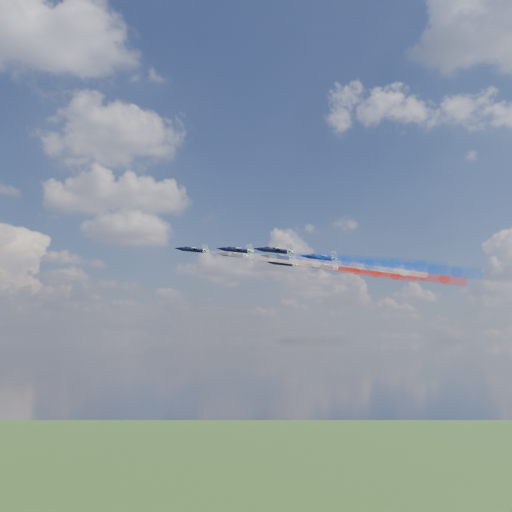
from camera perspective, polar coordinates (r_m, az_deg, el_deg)
name	(u,v)px	position (r m, az deg, el deg)	size (l,w,h in m)	color
jet_lead	(193,250)	(169.37, -6.10, 0.58)	(8.21, 10.26, 2.74)	black
trail_lead	(273,258)	(166.77, 1.63, -0.20)	(3.42, 36.80, 3.42)	white
jet_inner_left	(236,250)	(157.40, -1.89, 0.55)	(8.21, 10.26, 2.74)	black
trail_inner_left	(323,259)	(156.61, 6.44, -0.29)	(3.42, 36.80, 3.42)	blue
jet_inner_right	(233,255)	(177.57, -2.20, 0.10)	(8.21, 10.26, 2.74)	black
trail_inner_right	(310,263)	(176.48, 5.18, -0.65)	(3.42, 36.80, 3.42)	red
jet_outer_left	(275,251)	(145.29, 1.84, 0.52)	(8.21, 10.26, 2.74)	black
trail_outer_left	(369,260)	(146.11, 10.82, -0.39)	(3.42, 36.80, 3.42)	blue
jet_center_third	(279,257)	(167.03, 2.19, -0.11)	(8.21, 10.26, 2.74)	black
trail_center_third	(360,265)	(167.79, 10.00, -0.89)	(3.42, 36.80, 3.42)	white
jet_outer_right	(283,264)	(186.48, 2.62, -0.74)	(8.21, 10.26, 2.74)	black
trail_outer_right	(356,271)	(187.27, 9.62, -1.45)	(3.42, 36.80, 3.42)	red
jet_rear_left	(320,258)	(156.24, 6.20, -0.16)	(8.21, 10.26, 2.74)	black
trail_rear_left	(409,267)	(158.68, 14.46, -0.99)	(3.42, 36.80, 3.42)	blue
jet_rear_right	(323,267)	(174.95, 6.44, -1.02)	(8.21, 10.26, 2.74)	black
trail_rear_right	(402,275)	(177.35, 13.83, -1.75)	(3.42, 36.80, 3.42)	red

